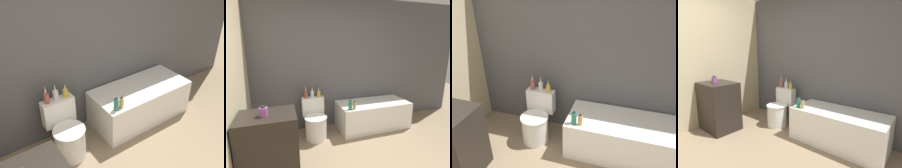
% 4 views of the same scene
% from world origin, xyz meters
% --- Properties ---
extents(wall_back_tiled, '(6.40, 0.06, 2.60)m').
position_xyz_m(wall_back_tiled, '(0.00, 2.10, 1.30)').
color(wall_back_tiled, '#4C4C51').
rests_on(wall_back_tiled, ground_plane).
extents(wall_left_painted, '(0.06, 6.40, 2.60)m').
position_xyz_m(wall_left_painted, '(-1.51, 0.80, 1.30)').
color(wall_left_painted, tan).
rests_on(wall_left_painted, ground_plane).
extents(bathtub, '(1.45, 0.68, 0.54)m').
position_xyz_m(bathtub, '(0.85, 1.71, 0.27)').
color(bathtub, white).
rests_on(bathtub, ground).
extents(toilet, '(0.41, 0.54, 0.72)m').
position_xyz_m(toilet, '(-0.38, 1.66, 0.30)').
color(toilet, white).
rests_on(toilet, ground).
extents(vanity_counter, '(0.68, 0.52, 0.90)m').
position_xyz_m(vanity_counter, '(-1.12, 0.81, 0.45)').
color(vanity_counter, black).
rests_on(vanity_counter, ground).
extents(soap_bottle_glass, '(0.09, 0.09, 0.13)m').
position_xyz_m(soap_bottle_glass, '(-1.14, 0.77, 0.95)').
color(soap_bottle_glass, '#8C4C8C').
rests_on(soap_bottle_glass, vanity_counter).
extents(vase_gold, '(0.07, 0.07, 0.24)m').
position_xyz_m(vase_gold, '(-0.50, 1.86, 0.80)').
color(vase_gold, '#994C47').
rests_on(vase_gold, toilet).
extents(vase_silver, '(0.07, 0.07, 0.22)m').
position_xyz_m(vase_silver, '(-0.38, 1.88, 0.79)').
color(vase_silver, silver).
rests_on(vase_silver, toilet).
extents(vase_bronze, '(0.07, 0.07, 0.19)m').
position_xyz_m(vase_bronze, '(-0.25, 1.86, 0.78)').
color(vase_bronze, gold).
rests_on(vase_bronze, toilet).
extents(shampoo_bottle_tall, '(0.07, 0.07, 0.18)m').
position_xyz_m(shampoo_bottle_tall, '(0.24, 1.47, 0.62)').
color(shampoo_bottle_tall, '#267259').
rests_on(shampoo_bottle_tall, bathtub).
extents(shampoo_bottle_short, '(0.06, 0.06, 0.16)m').
position_xyz_m(shampoo_bottle_short, '(0.32, 1.47, 0.61)').
color(shampoo_bottle_short, tan).
rests_on(shampoo_bottle_short, bathtub).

